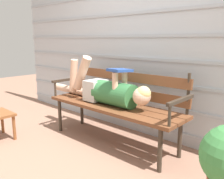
# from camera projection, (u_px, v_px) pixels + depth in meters

# --- Properties ---
(ground_plane) EXTENTS (12.00, 12.00, 0.00)m
(ground_plane) POSITION_uv_depth(u_px,v_px,m) (109.00, 144.00, 2.85)
(ground_plane) COLOR #936B56
(house_siding) EXTENTS (5.03, 0.08, 2.50)m
(house_siding) POSITION_uv_depth(u_px,v_px,m) (140.00, 36.00, 3.01)
(house_siding) COLOR #B2BCC6
(house_siding) RESTS_ON ground
(park_bench) EXTENTS (1.75, 0.51, 0.89)m
(park_bench) POSITION_uv_depth(u_px,v_px,m) (116.00, 100.00, 2.84)
(park_bench) COLOR brown
(park_bench) RESTS_ON ground
(reclining_person) EXTENTS (1.69, 0.27, 0.56)m
(reclining_person) POSITION_uv_depth(u_px,v_px,m) (106.00, 90.00, 2.82)
(reclining_person) COLOR #33703D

